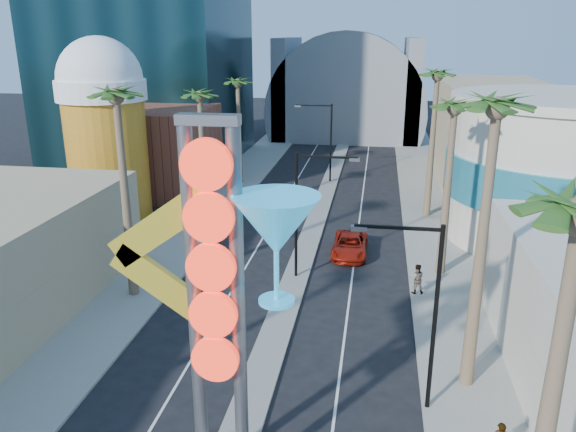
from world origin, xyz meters
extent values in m
cube|color=gray|center=(-9.50, 35.00, 0.07)|extent=(5.00, 100.00, 0.15)
cube|color=gray|center=(9.50, 35.00, 0.07)|extent=(5.00, 100.00, 0.15)
cube|color=gray|center=(0.00, 38.00, 0.07)|extent=(1.60, 84.00, 0.15)
cube|color=brown|center=(-16.00, 38.00, 4.00)|extent=(10.00, 10.00, 8.00)
cube|color=tan|center=(16.00, 48.00, 5.00)|extent=(10.00, 20.00, 10.00)
cylinder|color=#AE5B17|center=(-17.00, 30.00, 5.00)|extent=(6.40, 6.40, 10.00)
cylinder|color=white|center=(-17.00, 30.00, 10.40)|extent=(7.00, 7.00, 1.60)
sphere|color=white|center=(-17.00, 30.00, 11.20)|extent=(6.60, 6.60, 6.60)
cylinder|color=beige|center=(18.00, 30.00, 5.00)|extent=(16.00, 16.00, 10.00)
cylinder|color=teal|center=(18.00, 30.00, 5.00)|extent=(16.60, 16.60, 3.00)
cylinder|color=beige|center=(18.00, 30.00, 10.30)|extent=(16.60, 16.60, 0.60)
cylinder|color=slate|center=(0.00, 72.00, 4.00)|extent=(22.00, 16.00, 22.00)
cube|color=slate|center=(-9.00, 72.00, 7.00)|extent=(2.00, 16.00, 14.00)
cube|color=slate|center=(9.00, 72.00, 7.00)|extent=(2.00, 16.00, 14.00)
cylinder|color=slate|center=(-0.70, 3.00, 6.50)|extent=(0.44, 0.44, 12.00)
cylinder|color=slate|center=(0.70, 3.00, 6.50)|extent=(0.44, 0.44, 12.00)
cube|color=slate|center=(0.00, 3.00, 12.40)|extent=(1.80, 0.50, 0.30)
cylinder|color=red|center=(0.00, 2.65, 11.20)|extent=(1.50, 0.25, 1.50)
cylinder|color=red|center=(0.00, 2.65, 9.65)|extent=(1.50, 0.25, 1.50)
cylinder|color=red|center=(0.00, 2.65, 8.10)|extent=(1.50, 0.25, 1.50)
cylinder|color=red|center=(0.00, 2.65, 6.55)|extent=(1.50, 0.25, 1.50)
cylinder|color=red|center=(0.00, 2.65, 5.00)|extent=(1.50, 0.25, 1.50)
cube|color=yellow|center=(-1.60, 3.00, 9.20)|extent=(3.47, 0.25, 2.80)
cube|color=yellow|center=(-1.60, 3.00, 7.20)|extent=(3.47, 0.25, 2.80)
cone|color=#2396CB|center=(1.90, 3.00, 9.40)|extent=(2.60, 2.60, 1.80)
cylinder|color=#2396CB|center=(1.90, 3.00, 7.80)|extent=(0.16, 0.16, 1.60)
cylinder|color=#2396CB|center=(1.90, 3.00, 7.00)|extent=(1.10, 1.10, 0.12)
cylinder|color=black|center=(0.00, 20.00, 4.00)|extent=(0.18, 0.18, 8.00)
cube|color=black|center=(1.80, 20.00, 7.80)|extent=(3.60, 0.12, 0.12)
cube|color=slate|center=(3.40, 20.00, 7.70)|extent=(0.60, 0.25, 0.18)
cylinder|color=black|center=(0.00, 44.00, 4.00)|extent=(0.18, 0.18, 8.00)
cube|color=black|center=(-1.80, 44.00, 7.80)|extent=(3.60, 0.12, 0.12)
cube|color=slate|center=(-3.40, 44.00, 7.70)|extent=(0.60, 0.25, 0.18)
cylinder|color=black|center=(7.20, 8.00, 4.00)|extent=(0.18, 0.18, 8.00)
cube|color=black|center=(5.58, 8.00, 7.80)|extent=(3.24, 0.12, 0.12)
cube|color=slate|center=(4.14, 8.00, 7.70)|extent=(0.60, 0.25, 0.18)
cylinder|color=brown|center=(-9.00, 16.00, 5.75)|extent=(0.40, 0.40, 11.50)
sphere|color=#274E1A|center=(-9.00, 16.00, 11.50)|extent=(2.40, 2.40, 2.40)
cylinder|color=brown|center=(-9.00, 30.00, 5.00)|extent=(0.40, 0.40, 10.00)
sphere|color=#274E1A|center=(-9.00, 30.00, 10.00)|extent=(2.40, 2.40, 2.40)
cylinder|color=brown|center=(-9.00, 42.00, 5.00)|extent=(0.40, 0.40, 10.00)
sphere|color=#274E1A|center=(-9.00, 42.00, 10.00)|extent=(2.40, 2.40, 2.40)
cylinder|color=brown|center=(9.00, 10.00, 6.00)|extent=(0.40, 0.40, 12.00)
sphere|color=#274E1A|center=(9.00, 10.00, 12.00)|extent=(2.40, 2.40, 2.40)
cylinder|color=brown|center=(9.00, 22.00, 5.25)|extent=(0.40, 0.40, 10.50)
sphere|color=#274E1A|center=(9.00, 22.00, 10.50)|extent=(2.40, 2.40, 2.40)
cylinder|color=brown|center=(9.00, 34.00, 5.75)|extent=(0.40, 0.40, 11.50)
sphere|color=#274E1A|center=(9.00, 34.00, 11.50)|extent=(2.40, 2.40, 2.40)
imported|color=#A51A0C|center=(3.12, 24.41, 0.70)|extent=(2.37, 5.08, 1.41)
imported|color=gray|center=(7.30, 18.66, 1.05)|extent=(0.95, 0.78, 1.81)
camera|label=1|loc=(4.68, -12.02, 14.69)|focal=35.00mm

